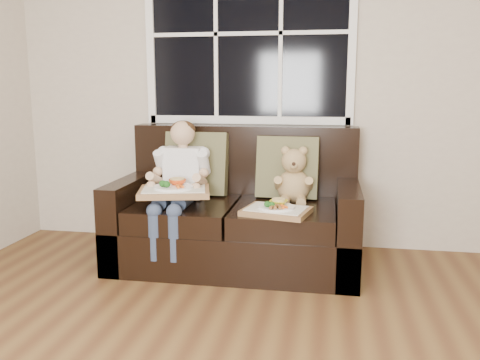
% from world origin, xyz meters
% --- Properties ---
extents(window_back, '(1.62, 0.04, 1.37)m').
position_xyz_m(window_back, '(-0.38, 2.48, 1.65)').
color(window_back, black).
rests_on(window_back, room_walls).
extents(loveseat, '(1.70, 0.92, 0.96)m').
position_xyz_m(loveseat, '(-0.38, 2.02, 0.31)').
color(loveseat, black).
rests_on(loveseat, ground).
extents(pillow_left, '(0.47, 0.21, 0.48)m').
position_xyz_m(pillow_left, '(-0.72, 2.17, 0.68)').
color(pillow_left, brown).
rests_on(pillow_left, loveseat).
extents(pillow_right, '(0.45, 0.21, 0.46)m').
position_xyz_m(pillow_right, '(-0.04, 2.17, 0.67)').
color(pillow_right, brown).
rests_on(pillow_right, loveseat).
extents(child, '(0.39, 0.60, 0.87)m').
position_xyz_m(child, '(-0.77, 1.90, 0.65)').
color(child, white).
rests_on(child, loveseat).
extents(teddy_bear, '(0.24, 0.31, 0.41)m').
position_xyz_m(teddy_bear, '(0.01, 2.05, 0.61)').
color(teddy_bear, tan).
rests_on(teddy_bear, loveseat).
extents(tray_left, '(0.53, 0.46, 0.11)m').
position_xyz_m(tray_left, '(-0.75, 1.70, 0.58)').
color(tray_left, olive).
rests_on(tray_left, child).
extents(tray_right, '(0.47, 0.39, 0.09)m').
position_xyz_m(tray_right, '(-0.07, 1.67, 0.48)').
color(tray_right, olive).
rests_on(tray_right, loveseat).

